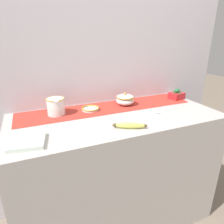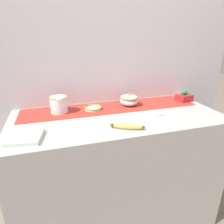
% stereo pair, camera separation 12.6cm
% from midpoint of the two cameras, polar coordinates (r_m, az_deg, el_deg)
% --- Properties ---
extents(ground_plane, '(12.00, 12.00, 0.00)m').
position_cam_midpoint_polar(ground_plane, '(1.87, 3.59, -27.28)').
color(ground_plane, '#7A6B5B').
extents(countertop, '(1.41, 0.63, 0.89)m').
position_cam_midpoint_polar(countertop, '(1.56, 3.97, -16.36)').
color(countertop, '#B7B2AD').
rests_on(countertop, ground_plane).
extents(back_wall, '(2.21, 0.04, 2.40)m').
position_cam_midpoint_polar(back_wall, '(1.57, 0.27, 13.98)').
color(back_wall, silver).
rests_on(back_wall, ground_plane).
extents(table_runner, '(1.29, 0.27, 0.00)m').
position_cam_midpoint_polar(table_runner, '(1.49, 2.12, 1.32)').
color(table_runner, '#B23328').
rests_on(table_runner, countertop).
extents(cream_pitcher, '(0.12, 0.14, 0.12)m').
position_cam_midpoint_polar(cream_pitcher, '(1.40, -12.48, 2.23)').
color(cream_pitcher, white).
rests_on(cream_pitcher, countertop).
extents(sugar_bowl, '(0.14, 0.14, 0.10)m').
position_cam_midpoint_polar(sugar_bowl, '(1.53, 7.26, 3.39)').
color(sugar_bowl, white).
rests_on(sugar_bowl, countertop).
extents(small_dish, '(0.13, 0.13, 0.02)m').
position_cam_midpoint_polar(small_dish, '(1.44, -2.93, 1.11)').
color(small_dish, white).
rests_on(small_dish, countertop).
extents(banana, '(0.19, 0.11, 0.04)m').
position_cam_midpoint_polar(banana, '(1.15, 7.55, -4.13)').
color(banana, '#CCD156').
rests_on(banana, countertop).
extents(spoon, '(0.17, 0.12, 0.01)m').
position_cam_midpoint_polar(spoon, '(1.40, 15.48, -0.72)').
color(spoon, silver).
rests_on(spoon, countertop).
extents(napkin_stack, '(0.19, 0.19, 0.02)m').
position_cam_midpoint_polar(napkin_stack, '(1.11, -20.64, -6.84)').
color(napkin_stack, silver).
rests_on(napkin_stack, countertop).
extents(gift_box, '(0.13, 0.11, 0.09)m').
position_cam_midpoint_polar(gift_box, '(1.75, 21.90, 3.89)').
color(gift_box, red).
rests_on(gift_box, countertop).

